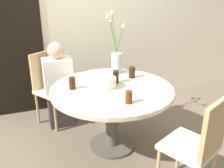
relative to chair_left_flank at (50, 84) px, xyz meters
The scene contains 14 objects.
ground_plane 1.11m from the chair_left_flank, 56.17° to the right, with size 16.00×16.00×0.00m, color #6B5B4C.
wall_back 1.03m from the chair_left_flank, 36.86° to the left, with size 8.00×0.05×2.60m.
doorway_panel 0.78m from the chair_left_flank, 140.40° to the left, with size 0.90×0.01×2.05m.
dining_table 0.98m from the chair_left_flank, 56.17° to the right, with size 1.27×1.27×0.71m.
chair_left_flank is the anchor object (origin of this frame).
chair_far_back 1.96m from the chair_left_flank, 60.30° to the right, with size 0.53×0.53×0.92m.
birthday_cake 0.97m from the chair_left_flank, 58.03° to the right, with size 0.20×0.20×0.15m.
flower_vase 0.93m from the chair_left_flank, 27.60° to the right, with size 0.16×0.30×0.74m.
side_plate 0.77m from the chair_left_flank, 40.08° to the right, with size 0.19×0.19×0.01m.
drink_glass_0 1.35m from the chair_left_flank, 64.90° to the right, with size 0.06×0.06×0.12m.
drink_glass_1 0.97m from the chair_left_flank, 47.92° to the right, with size 0.07×0.07×0.14m.
drink_glass_2 0.77m from the chair_left_flank, 77.60° to the right, with size 0.07×0.07×0.13m.
drink_glass_3 1.08m from the chair_left_flank, 35.46° to the right, with size 0.07×0.07×0.13m.
person_boy 0.16m from the chair_left_flank, 56.17° to the right, with size 0.34×0.24×1.08m.
Camera 1 is at (-0.80, -2.23, 1.70)m, focal length 40.00 mm.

